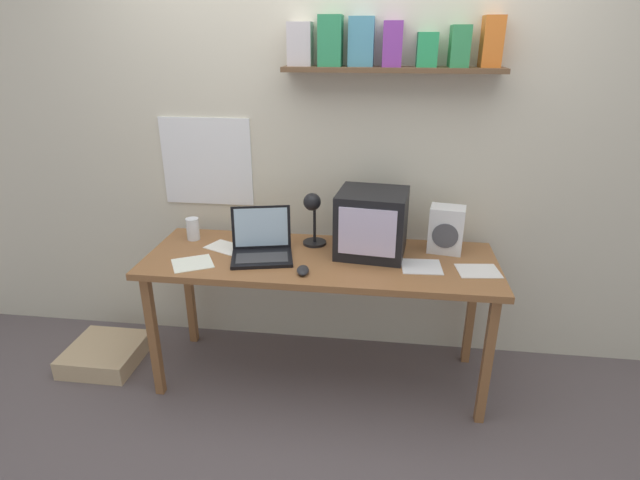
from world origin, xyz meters
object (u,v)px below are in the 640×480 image
Objects in this scene: desk_lamp at (313,212)px; open_notebook at (478,271)px; floor_cushion at (105,354)px; printed_handout at (226,248)px; juice_glass at (193,230)px; laptop at (262,244)px; corner_desk at (320,268)px; loose_paper_near_monitor at (421,267)px; crt_monitor at (372,223)px; computer_mouse at (303,270)px; space_heater at (446,229)px; loose_paper_near_laptop at (192,263)px.

desk_lamp is 0.91m from open_notebook.
printed_handout is at bearing 7.26° from floor_cushion.
floor_cushion is at bearing -160.27° from juice_glass.
laptop reaches higher than open_notebook.
corner_desk is at bearing 175.43° from open_notebook.
loose_paper_near_monitor is 0.94× the size of open_notebook.
printed_handout reaches higher than floor_cushion.
crt_monitor is at bearing 150.82° from loose_paper_near_monitor.
space_heater is at bearing 27.38° from computer_mouse.
corner_desk is 0.53m from loose_paper_near_monitor.
loose_paper_near_monitor and loose_paper_near_laptop have the same top height.
open_notebook is at bearing 8.82° from computer_mouse.
desk_lamp is at bearing 8.12° from floor_cushion.
crt_monitor reaches higher than juice_glass.
floor_cushion is at bearing 169.41° from loose_paper_near_laptop.
laptop is 0.24m from printed_handout.
laptop is 0.37m from loose_paper_near_laptop.
open_notebook is at bearing -3.12° from loose_paper_near_monitor.
loose_paper_near_laptop is at bearing 176.52° from computer_mouse.
desk_lamp reaches higher than corner_desk.
computer_mouse is 1.45m from floor_cushion.
crt_monitor is 0.46m from computer_mouse.
laptop is (-0.57, -0.11, -0.11)m from crt_monitor.
computer_mouse is 0.54× the size of loose_paper_near_monitor.
floor_cushion is (-1.83, 0.01, -0.70)m from loose_paper_near_monitor.
corner_desk is 8.86× the size of loose_paper_near_monitor.
laptop is 1.42× the size of loose_paper_near_laptop.
crt_monitor is at bearing 163.32° from open_notebook.
desk_lamp is at bearing 9.52° from printed_handout.
desk_lamp is at bearing 27.51° from loose_paper_near_laptop.
open_notebook is (1.44, 0.10, 0.00)m from loose_paper_near_laptop.
crt_monitor is 1.54× the size of space_heater.
corner_desk is 5.05× the size of laptop.
floor_cushion is (-1.97, -0.21, -0.83)m from space_heater.
computer_mouse reaches higher than printed_handout.
juice_glass reaches higher than loose_paper_near_laptop.
juice_glass is (-0.44, 0.17, -0.01)m from laptop.
floor_cushion is (-1.57, -0.14, -0.87)m from crt_monitor.
printed_handout is 1.24× the size of loose_paper_near_monitor.
printed_handout reaches higher than corner_desk.
corner_desk is at bearing -6.62° from printed_handout.
juice_glass is 1.57m from open_notebook.
corner_desk is at bearing -153.24° from crt_monitor.
loose_paper_near_monitor is (0.84, -0.04, -0.06)m from laptop.
desk_lamp is 0.69m from loose_paper_near_laptop.
space_heater is (0.97, 0.19, 0.06)m from laptop.
desk_lamp is (-0.06, 0.14, 0.27)m from corner_desk.
juice_glass is 0.49× the size of loose_paper_near_laptop.
laptop is at bearing 24.67° from loose_paper_near_laptop.
laptop is 1.17× the size of desk_lamp.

